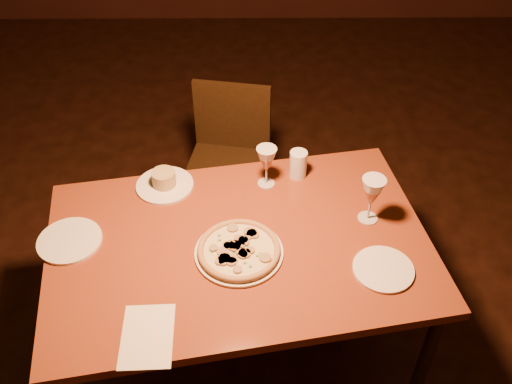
{
  "coord_description": "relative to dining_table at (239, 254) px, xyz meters",
  "views": [
    {
      "loc": [
        0.3,
        -1.12,
        2.15
      ],
      "look_at": [
        0.31,
        0.28,
        0.89
      ],
      "focal_mm": 40.0,
      "sensor_mm": 36.0,
      "label": 1
    }
  ],
  "objects": [
    {
      "name": "dining_table",
      "position": [
        0.0,
        0.0,
        0.0
      ],
      "size": [
        1.44,
        1.06,
        0.7
      ],
      "rotation": [
        0.0,
        0.0,
        0.17
      ],
      "color": "maroon",
      "rests_on": "floor"
    },
    {
      "name": "chair_far",
      "position": [
        -0.07,
        0.82,
        -0.21
      ],
      "size": [
        0.43,
        0.43,
        0.77
      ],
      "rotation": [
        0.0,
        0.0,
        -0.17
      ],
      "color": "black",
      "rests_on": "floor"
    },
    {
      "name": "pizza_plate",
      "position": [
        0.0,
        -0.05,
        0.08
      ],
      "size": [
        0.3,
        0.3,
        0.03
      ],
      "color": "white",
      "rests_on": "dining_table"
    },
    {
      "name": "ramekin_saucer",
      "position": [
        -0.29,
        0.3,
        0.08
      ],
      "size": [
        0.22,
        0.22,
        0.07
      ],
      "color": "white",
      "rests_on": "dining_table"
    },
    {
      "name": "wine_glass_far",
      "position": [
        0.1,
        0.31,
        0.15
      ],
      "size": [
        0.08,
        0.08,
        0.17
      ],
      "primitive_type": null,
      "color": "#AC6047",
      "rests_on": "dining_table"
    },
    {
      "name": "wine_glass_right",
      "position": [
        0.46,
        0.11,
        0.15
      ],
      "size": [
        0.08,
        0.08,
        0.19
      ],
      "primitive_type": null,
      "color": "#AC6047",
      "rests_on": "dining_table"
    },
    {
      "name": "water_tumbler",
      "position": [
        0.22,
        0.36,
        0.12
      ],
      "size": [
        0.07,
        0.07,
        0.11
      ],
      "primitive_type": "cylinder",
      "color": "silver",
      "rests_on": "dining_table"
    },
    {
      "name": "side_plate_left",
      "position": [
        -0.59,
        0.01,
        0.07
      ],
      "size": [
        0.22,
        0.22,
        0.01
      ],
      "primitive_type": "cylinder",
      "color": "white",
      "rests_on": "dining_table"
    },
    {
      "name": "side_plate_near",
      "position": [
        0.48,
        -0.13,
        0.07
      ],
      "size": [
        0.2,
        0.2,
        0.01
      ],
      "primitive_type": "cylinder",
      "color": "white",
      "rests_on": "dining_table"
    },
    {
      "name": "menu_card",
      "position": [
        -0.27,
        -0.38,
        0.06
      ],
      "size": [
        0.16,
        0.23,
        0.0
      ],
      "primitive_type": "cube",
      "rotation": [
        0.0,
        0.0,
        0.04
      ],
      "color": "white",
      "rests_on": "dining_table"
    }
  ]
}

